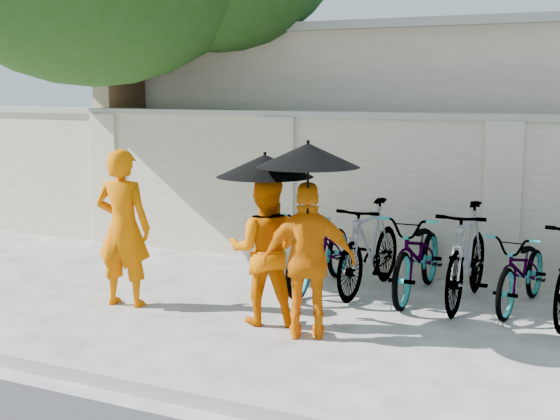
% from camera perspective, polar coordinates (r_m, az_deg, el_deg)
% --- Properties ---
extents(ground, '(80.00, 80.00, 0.00)m').
position_cam_1_polar(ground, '(7.84, -3.38, -8.84)').
color(ground, silver).
extents(kerb, '(40.00, 0.16, 0.12)m').
position_cam_1_polar(kerb, '(6.48, -11.02, -12.31)').
color(kerb, '#A0A096').
rests_on(kerb, ground).
extents(compound_wall, '(20.00, 0.30, 2.00)m').
position_cam_1_polar(compound_wall, '(10.14, 10.57, 0.90)').
color(compound_wall, beige).
rests_on(compound_wall, ground).
extents(building_behind, '(14.00, 6.00, 3.20)m').
position_cam_1_polar(building_behind, '(13.61, 19.14, 5.11)').
color(building_behind, beige).
rests_on(building_behind, ground).
extents(monk_left, '(0.70, 0.51, 1.74)m').
position_cam_1_polar(monk_left, '(8.72, -11.41, -1.28)').
color(monk_left, '#DC6500').
rests_on(monk_left, ground).
extents(monk_center, '(0.89, 0.80, 1.51)m').
position_cam_1_polar(monk_center, '(7.92, -1.14, -2.98)').
color(monk_center, '#E26800').
rests_on(monk_center, ground).
extents(parasol_center, '(0.97, 0.97, 0.89)m').
position_cam_1_polar(parasol_center, '(7.69, -1.11, 3.26)').
color(parasol_center, black).
rests_on(parasol_center, ground).
extents(monk_right, '(0.96, 0.71, 1.52)m').
position_cam_1_polar(monk_right, '(7.45, 2.13, -3.73)').
color(monk_right, orange).
rests_on(monk_right, ground).
extents(parasol_right, '(0.97, 0.97, 1.03)m').
position_cam_1_polar(parasol_right, '(7.22, 2.06, 4.03)').
color(parasol_right, black).
rests_on(parasol_right, ground).
extents(bike_0, '(0.69, 1.86, 0.97)m').
position_cam_1_polar(bike_0, '(9.34, 2.97, -2.85)').
color(bike_0, gray).
rests_on(bike_0, ground).
extents(bike_1, '(0.59, 1.83, 1.09)m').
position_cam_1_polar(bike_1, '(9.22, 6.56, -2.68)').
color(bike_1, gray).
rests_on(bike_1, ground).
extents(bike_2, '(0.75, 1.93, 1.00)m').
position_cam_1_polar(bike_2, '(9.09, 10.08, -3.20)').
color(bike_2, gray).
rests_on(bike_2, ground).
extents(bike_3, '(0.56, 1.88, 1.13)m').
position_cam_1_polar(bike_3, '(8.84, 13.51, -3.25)').
color(bike_3, gray).
rests_on(bike_3, ground).
extents(bike_4, '(0.75, 1.71, 0.87)m').
position_cam_1_polar(bike_4, '(8.88, 17.31, -4.21)').
color(bike_4, gray).
rests_on(bike_4, ground).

